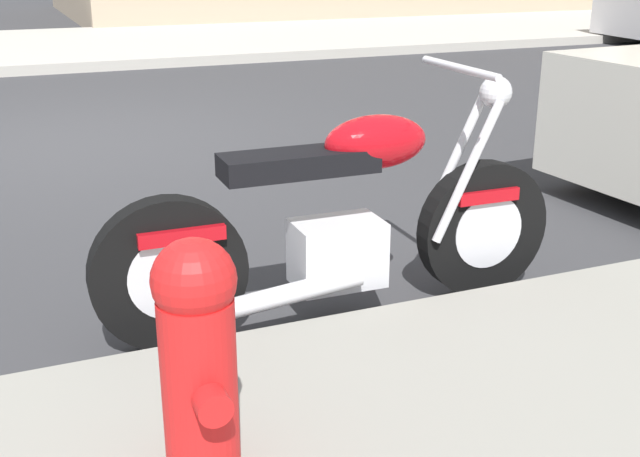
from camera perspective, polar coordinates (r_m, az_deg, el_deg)
The scene contains 5 objects.
ground_plane at distance 7.32m, azimuth -17.17°, elevation 5.80°, with size 260.00×260.00×0.00m, color #333335.
sidewalk_far_curb at distance 18.76m, azimuth 20.41°, elevation 13.59°, with size 120.00×5.00×0.14m, color #ADA89E.
parking_stall_stripe at distance 3.94m, azimuth -11.40°, elevation -5.23°, with size 0.12×2.20×0.01m, color silver.
parked_motorcycle at distance 3.58m, azimuth 1.60°, elevation 0.10°, with size 2.19×0.62×1.13m.
fire_hydrant at distance 2.32m, azimuth -8.68°, elevation -8.87°, with size 0.24×0.36×0.74m.
Camera 1 is at (-0.63, -7.11, 1.63)m, focal length 44.96 mm.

